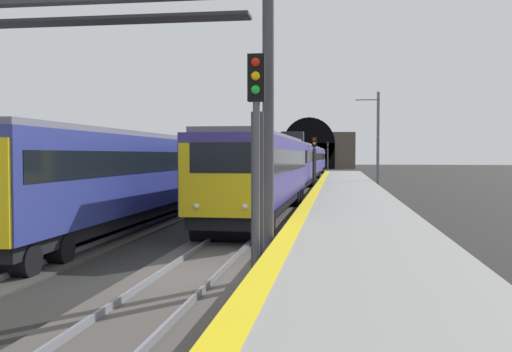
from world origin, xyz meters
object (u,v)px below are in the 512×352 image
at_px(train_main_approaching, 300,162).
at_px(catenary_mast_near, 378,142).
at_px(railway_signal_far, 328,153).
at_px(railway_signal_near, 256,148).
at_px(train_adjacent_platform, 226,165).
at_px(overhead_signal_gantry, 93,58).
at_px(railway_signal_mid, 314,160).

relative_size(train_main_approaching, catenary_mast_near, 9.57).
bearing_deg(railway_signal_far, railway_signal_near, 0.00).
height_order(train_adjacent_platform, overhead_signal_gantry, overhead_signal_gantry).
relative_size(railway_signal_mid, overhead_signal_gantry, 0.48).
xyz_separation_m(train_adjacent_platform, railway_signal_mid, (0.33, -6.81, 0.36)).
bearing_deg(railway_signal_mid, catenary_mast_near, 96.84).
distance_m(railway_signal_near, overhead_signal_gantry, 4.98).
distance_m(train_main_approaching, railway_signal_far, 47.86).
bearing_deg(railway_signal_near, train_main_approaching, -177.58).
bearing_deg(catenary_mast_near, railway_signal_mid, 96.84).
distance_m(railway_signal_far, overhead_signal_gantry, 89.20).
xyz_separation_m(train_main_approaching, railway_signal_near, (-42.30, -1.79, 0.91)).
distance_m(train_adjacent_platform, railway_signal_near, 31.94).
bearing_deg(overhead_signal_gantry, railway_signal_mid, -8.03).
xyz_separation_m(railway_signal_mid, catenary_mast_near, (0.58, -4.80, 1.39)).
xyz_separation_m(railway_signal_near, railway_signal_mid, (31.53, 0.00, -0.58)).
bearing_deg(railway_signal_mid, overhead_signal_gantry, -8.03).
height_order(railway_signal_far, overhead_signal_gantry, overhead_signal_gantry).
height_order(overhead_signal_gantry, catenary_mast_near, catenary_mast_near).
bearing_deg(overhead_signal_gantry, train_adjacent_platform, 4.76).
relative_size(train_main_approaching, railway_signal_near, 14.20).
xyz_separation_m(train_adjacent_platform, catenary_mast_near, (0.91, -11.61, 1.76)).
relative_size(overhead_signal_gantry, catenary_mast_near, 1.17).
height_order(train_main_approaching, train_adjacent_platform, train_main_approaching).
relative_size(train_main_approaching, overhead_signal_gantry, 8.20).
xyz_separation_m(train_adjacent_platform, railway_signal_far, (58.92, -6.81, 0.98)).
bearing_deg(train_main_approaching, train_adjacent_platform, -23.65).
bearing_deg(train_adjacent_platform, railway_signal_far, 173.50).
bearing_deg(railway_signal_near, catenary_mast_near, 171.49).
height_order(railway_signal_far, catenary_mast_near, catenary_mast_near).
bearing_deg(train_adjacent_platform, railway_signal_mid, 92.86).
height_order(railway_signal_near, overhead_signal_gantry, overhead_signal_gantry).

